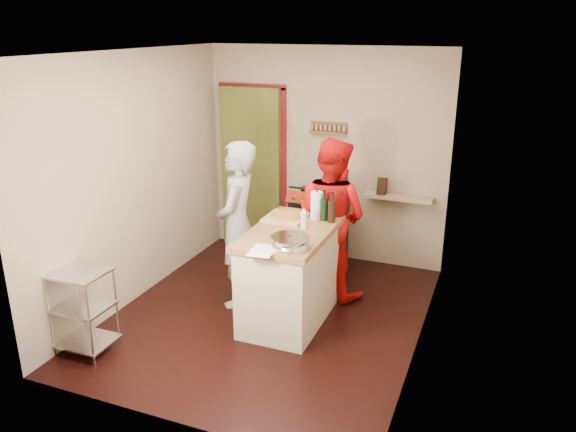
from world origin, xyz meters
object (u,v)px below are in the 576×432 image
at_px(wire_shelving, 83,307).
at_px(person_stripe, 237,225).
at_px(stove, 318,230).
at_px(island, 291,272).
at_px(person_red, 331,218).

bearing_deg(wire_shelving, person_stripe, 57.91).
relative_size(stove, island, 0.73).
bearing_deg(stove, person_stripe, -110.46).
height_order(stove, wire_shelving, stove).
height_order(island, person_red, person_red).
bearing_deg(wire_shelving, island, 39.70).
height_order(wire_shelving, person_red, person_red).
relative_size(person_stripe, person_red, 1.01).
bearing_deg(person_stripe, wire_shelving, -42.29).
distance_m(wire_shelving, island, 1.96).
xyz_separation_m(stove, wire_shelving, (-1.33, -2.62, -0.01)).
bearing_deg(person_red, island, 93.44).
relative_size(island, person_red, 0.80).
height_order(wire_shelving, island, island).
xyz_separation_m(wire_shelving, island, (1.51, 1.25, 0.06)).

